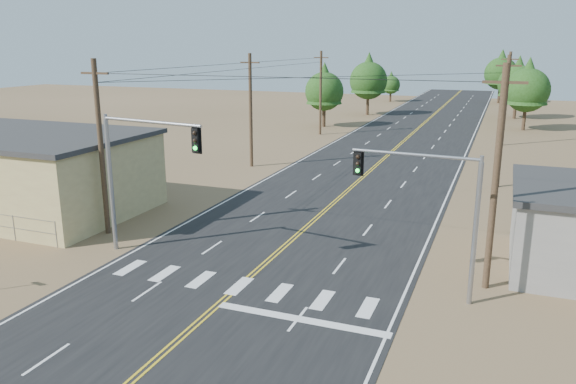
% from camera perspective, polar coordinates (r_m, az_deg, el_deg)
% --- Properties ---
extents(ground, '(220.00, 220.00, 0.00)m').
position_cam_1_polar(ground, '(20.13, -15.55, -18.01)').
color(ground, olive).
rests_on(ground, ground).
extents(road, '(15.00, 200.00, 0.02)m').
position_cam_1_polar(road, '(45.85, 7.20, 1.14)').
color(road, black).
rests_on(road, ground).
extents(utility_pole_left_near, '(1.80, 0.30, 10.00)m').
position_cam_1_polar(utility_pole_left_near, '(33.45, -18.47, 4.36)').
color(utility_pole_left_near, '#4C3826').
rests_on(utility_pole_left_near, ground).
extents(utility_pole_left_mid, '(1.80, 0.30, 10.00)m').
position_cam_1_polar(utility_pole_left_mid, '(50.30, -3.82, 8.34)').
color(utility_pole_left_mid, '#4C3826').
rests_on(utility_pole_left_mid, ground).
extents(utility_pole_left_far, '(1.80, 0.30, 10.00)m').
position_cam_1_polar(utility_pole_left_far, '(68.86, 3.33, 10.08)').
color(utility_pole_left_far, '#4C3826').
rests_on(utility_pole_left_far, ground).
extents(utility_pole_right_near, '(1.80, 0.30, 10.00)m').
position_cam_1_polar(utility_pole_right_near, '(25.90, 20.35, 1.33)').
color(utility_pole_right_near, '#4C3826').
rests_on(utility_pole_right_near, ground).
extents(utility_pole_right_mid, '(1.80, 0.30, 10.00)m').
position_cam_1_polar(utility_pole_right_mid, '(45.63, 21.03, 6.74)').
color(utility_pole_right_mid, '#4C3826').
rests_on(utility_pole_right_mid, ground).
extents(utility_pole_right_far, '(1.80, 0.30, 10.00)m').
position_cam_1_polar(utility_pole_right_far, '(65.52, 21.30, 8.87)').
color(utility_pole_right_far, '#4C3826').
rests_on(utility_pole_right_far, ground).
extents(signal_mast_left, '(6.22, 1.28, 7.29)m').
position_cam_1_polar(signal_mast_left, '(29.34, -15.34, 2.89)').
color(signal_mast_left, gray).
rests_on(signal_mast_left, ground).
extents(signal_mast_right, '(5.50, 0.59, 6.42)m').
position_cam_1_polar(signal_mast_right, '(24.35, 15.01, -0.90)').
color(signal_mast_right, gray).
rests_on(signal_mast_right, ground).
extents(tree_left_near, '(5.11, 5.11, 8.51)m').
position_cam_1_polar(tree_left_near, '(75.72, 3.71, 10.56)').
color(tree_left_near, '#3F2D1E').
rests_on(tree_left_near, ground).
extents(tree_left_mid, '(5.77, 5.77, 9.62)m').
position_cam_1_polar(tree_left_mid, '(89.34, 8.19, 11.52)').
color(tree_left_mid, '#3F2D1E').
rests_on(tree_left_mid, ground).
extents(tree_left_far, '(3.49, 3.49, 5.81)m').
position_cam_1_polar(tree_left_far, '(111.48, 10.42, 10.84)').
color(tree_left_far, '#3F2D1E').
rests_on(tree_left_far, ground).
extents(tree_right_near, '(5.55, 5.55, 9.26)m').
position_cam_1_polar(tree_right_near, '(78.40, 23.17, 9.91)').
color(tree_right_near, '#3F2D1E').
rests_on(tree_right_near, ground).
extents(tree_right_mid, '(5.54, 5.54, 9.24)m').
position_cam_1_polar(tree_right_mid, '(90.39, 22.32, 10.48)').
color(tree_right_mid, '#3F2D1E').
rests_on(tree_right_mid, ground).
extents(tree_right_far, '(5.96, 5.96, 9.93)m').
position_cam_1_polar(tree_right_far, '(113.69, 20.84, 11.49)').
color(tree_right_far, '#3F2D1E').
rests_on(tree_right_far, ground).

